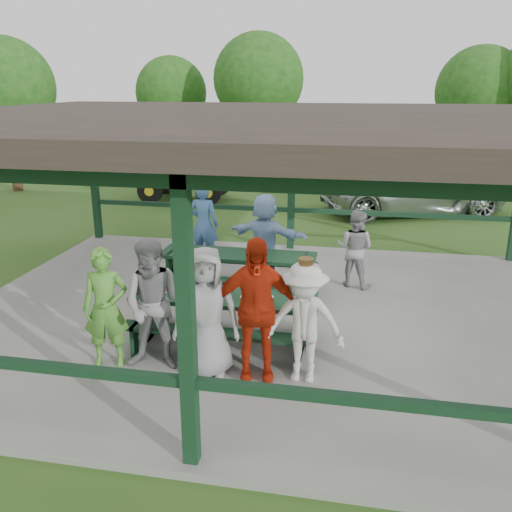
% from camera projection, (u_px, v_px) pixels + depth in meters
% --- Properties ---
extents(ground, '(90.00, 90.00, 0.00)m').
position_uv_depth(ground, '(260.00, 318.00, 9.10)').
color(ground, '#2B541A').
rests_on(ground, ground).
extents(concrete_slab, '(10.00, 8.00, 0.10)m').
position_uv_depth(concrete_slab, '(261.00, 315.00, 9.08)').
color(concrete_slab, slate).
rests_on(concrete_slab, ground).
extents(pavilion_structure, '(10.60, 8.60, 3.24)m').
position_uv_depth(pavilion_structure, '(261.00, 124.00, 8.13)').
color(pavilion_structure, black).
rests_on(pavilion_structure, concrete_slab).
extents(picnic_table_near, '(2.65, 1.39, 0.75)m').
position_uv_depth(picnic_table_near, '(224.00, 313.00, 7.86)').
color(picnic_table_near, black).
rests_on(picnic_table_near, concrete_slab).
extents(picnic_table_far, '(2.79, 1.39, 0.75)m').
position_uv_depth(picnic_table_far, '(238.00, 268.00, 9.77)').
color(picnic_table_far, black).
rests_on(picnic_table_far, concrete_slab).
extents(table_setting, '(2.56, 0.45, 0.10)m').
position_uv_depth(table_setting, '(216.00, 292.00, 7.82)').
color(table_setting, white).
rests_on(table_setting, picnic_table_near).
extents(contestant_green, '(0.68, 0.54, 1.64)m').
position_uv_depth(contestant_green, '(106.00, 308.00, 7.16)').
color(contestant_green, '#509632').
rests_on(contestant_green, concrete_slab).
extents(contestant_grey_left, '(0.92, 0.75, 1.79)m').
position_uv_depth(contestant_grey_left, '(155.00, 305.00, 7.06)').
color(contestant_grey_left, gray).
rests_on(contestant_grey_left, concrete_slab).
extents(contestant_grey_mid, '(0.93, 0.68, 1.75)m').
position_uv_depth(contestant_grey_mid, '(206.00, 313.00, 6.88)').
color(contestant_grey_mid, gray).
rests_on(contestant_grey_mid, concrete_slab).
extents(contestant_red, '(1.18, 0.70, 1.89)m').
position_uv_depth(contestant_red, '(255.00, 310.00, 6.80)').
color(contestant_red, '#B3240C').
rests_on(contestant_red, concrete_slab).
extents(contestant_white_fedora, '(1.05, 0.63, 1.64)m').
position_uv_depth(contestant_white_fedora, '(304.00, 322.00, 6.78)').
color(contestant_white_fedora, beige).
rests_on(contestant_white_fedora, concrete_slab).
extents(spectator_lblue, '(1.66, 0.90, 1.71)m').
position_uv_depth(spectator_lblue, '(265.00, 238.00, 10.30)').
color(spectator_lblue, '#8FB3DE').
rests_on(spectator_lblue, concrete_slab).
extents(spectator_blue, '(0.66, 0.46, 1.74)m').
position_uv_depth(spectator_blue, '(204.00, 224.00, 11.22)').
color(spectator_blue, '#3E6AA2').
rests_on(spectator_blue, concrete_slab).
extents(spectator_grey, '(0.85, 0.75, 1.46)m').
position_uv_depth(spectator_grey, '(355.00, 248.00, 10.05)').
color(spectator_grey, gray).
rests_on(spectator_grey, concrete_slab).
extents(pickup_truck, '(6.09, 4.27, 1.54)m').
position_uv_depth(pickup_truck, '(414.00, 187.00, 16.27)').
color(pickup_truck, silver).
rests_on(pickup_truck, ground).
extents(farm_trailer, '(4.19, 1.97, 1.46)m').
position_uv_depth(farm_trailer, '(186.00, 178.00, 18.15)').
color(farm_trailer, '#1B3899').
rests_on(farm_trailer, ground).
extents(tree_far_left, '(3.16, 3.16, 4.94)m').
position_uv_depth(tree_far_left, '(171.00, 93.00, 24.24)').
color(tree_far_left, '#312113').
rests_on(tree_far_left, ground).
extents(tree_left, '(3.69, 3.69, 5.76)m').
position_uv_depth(tree_left, '(259.00, 79.00, 22.07)').
color(tree_left, '#312113').
rests_on(tree_left, ground).
extents(tree_mid, '(3.28, 3.28, 5.13)m').
position_uv_depth(tree_mid, '(480.00, 91.00, 20.23)').
color(tree_mid, '#312113').
rests_on(tree_mid, ground).
extents(tree_edge_left, '(3.41, 3.41, 5.33)m').
position_uv_depth(tree_edge_left, '(5.00, 88.00, 18.74)').
color(tree_edge_left, '#312113').
rests_on(tree_edge_left, ground).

